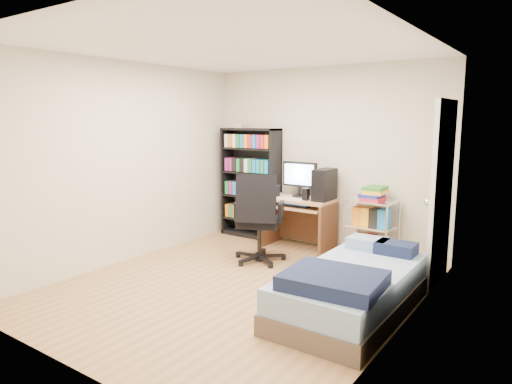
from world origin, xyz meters
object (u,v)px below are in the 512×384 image
Objects in this scene: media_shelf at (251,181)px; computer_desk at (306,203)px; office_chair at (259,234)px; bed at (352,288)px.

computer_desk is at bearing -7.47° from media_shelf.
office_chair is at bearing -50.07° from media_shelf.
bed is (1.37, -1.63, -0.42)m from computer_desk.
media_shelf is 1.43× the size of computer_desk.
computer_desk is at bearing 52.59° from office_chair.
office_chair is 1.75m from bed.
media_shelf reaches higher than office_chair.
media_shelf is at bearing 105.51° from office_chair.
bed is at bearing -49.85° from computer_desk.
office_chair is 0.61× the size of bed.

